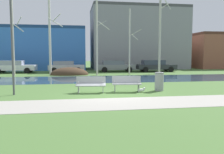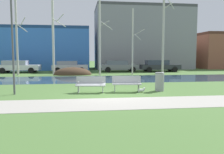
% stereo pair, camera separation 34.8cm
% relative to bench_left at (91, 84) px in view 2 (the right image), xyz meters
% --- Properties ---
extents(ground_plane, '(120.00, 120.00, 0.00)m').
position_rel_bench_left_xyz_m(ground_plane, '(0.98, 9.26, -0.47)').
color(ground_plane, '#476B33').
extents(paved_path_strip, '(60.00, 2.48, 0.01)m').
position_rel_bench_left_xyz_m(paved_path_strip, '(0.98, -3.04, -0.47)').
color(paved_path_strip, '#9E998E').
rests_on(paved_path_strip, ground).
extents(river_band, '(80.00, 6.13, 0.01)m').
position_rel_bench_left_xyz_m(river_band, '(0.98, 7.26, -0.47)').
color(river_band, '#2D475B').
rests_on(river_band, ground).
extents(soil_mound, '(3.95, 2.57, 1.57)m').
position_rel_bench_left_xyz_m(soil_mound, '(-1.40, 12.11, -0.47)').
color(soil_mound, '#423021').
rests_on(soil_mound, ground).
extents(bench_left, '(1.66, 0.75, 0.87)m').
position_rel_bench_left_xyz_m(bench_left, '(0.00, 0.00, 0.00)').
color(bench_left, '#9EA0A3').
rests_on(bench_left, ground).
extents(bench_right, '(1.66, 0.75, 0.87)m').
position_rel_bench_left_xyz_m(bench_right, '(1.98, 0.00, 0.00)').
color(bench_right, '#9EA0A3').
rests_on(bench_right, ground).
extents(trash_bin, '(0.52, 0.52, 1.06)m').
position_rel_bench_left_xyz_m(trash_bin, '(3.90, 0.11, 0.08)').
color(trash_bin, gray).
rests_on(trash_bin, ground).
extents(seagull, '(0.48, 0.18, 0.27)m').
position_rel_bench_left_xyz_m(seagull, '(2.75, -0.28, -0.34)').
color(seagull, white).
rests_on(seagull, ground).
extents(streetlamp, '(0.32, 0.32, 5.70)m').
position_rel_bench_left_xyz_m(streetlamp, '(-3.94, -0.09, 3.30)').
color(streetlamp, '#4C4C51').
rests_on(streetlamp, ground).
extents(birch_far_left, '(1.20, 1.99, 7.50)m').
position_rel_bench_left_xyz_m(birch_far_left, '(-6.80, 11.98, 3.34)').
color(birch_far_left, '#BCB7A8').
rests_on(birch_far_left, ground).
extents(birch_left, '(1.42, 2.44, 7.87)m').
position_rel_bench_left_xyz_m(birch_left, '(-3.24, 11.88, 3.54)').
color(birch_left, beige).
rests_on(birch_left, ground).
extents(birch_center_left, '(1.37, 2.19, 8.00)m').
position_rel_bench_left_xyz_m(birch_center_left, '(1.41, 11.06, 3.58)').
color(birch_center_left, beige).
rests_on(birch_center_left, ground).
extents(birch_center, '(1.30, 2.07, 6.78)m').
position_rel_bench_left_xyz_m(birch_center, '(4.83, 11.36, 2.96)').
color(birch_center, beige).
rests_on(birch_center, ground).
extents(birch_center_right, '(1.30, 2.18, 9.43)m').
position_rel_bench_left_xyz_m(birch_center_right, '(8.38, 12.15, 4.35)').
color(birch_center_right, '#BCB7A8').
rests_on(birch_center_right, ground).
extents(parked_van_nearest_white, '(4.75, 2.11, 1.42)m').
position_rel_bench_left_xyz_m(parked_van_nearest_white, '(-7.73, 15.64, 0.28)').
color(parked_van_nearest_white, silver).
rests_on(parked_van_nearest_white, ground).
extents(parked_sedan_second_silver, '(4.18, 2.17, 1.35)m').
position_rel_bench_left_xyz_m(parked_sedan_second_silver, '(-1.86, 15.50, 0.26)').
color(parked_sedan_second_silver, '#B2B5BC').
rests_on(parked_sedan_second_silver, ground).
extents(parked_hatch_third_grey, '(4.62, 2.05, 1.37)m').
position_rel_bench_left_xyz_m(parked_hatch_third_grey, '(4.10, 15.95, 0.26)').
color(parked_hatch_third_grey, slate).
rests_on(parked_hatch_third_grey, ground).
extents(parked_wagon_fourth_dark, '(4.83, 2.07, 1.43)m').
position_rel_bench_left_xyz_m(parked_wagon_fourth_dark, '(8.99, 15.24, 0.28)').
color(parked_wagon_fourth_dark, '#282B30').
rests_on(parked_wagon_fourth_dark, ground).
extents(building_blue_store, '(14.15, 8.46, 5.91)m').
position_rel_bench_left_xyz_m(building_blue_store, '(-6.49, 23.16, 2.48)').
color(building_blue_store, '#3870C6').
rests_on(building_blue_store, ground).
extents(building_grey_warehouse, '(13.95, 7.73, 9.13)m').
position_rel_bench_left_xyz_m(building_grey_warehouse, '(8.70, 22.82, 4.09)').
color(building_grey_warehouse, gray).
rests_on(building_grey_warehouse, ground).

